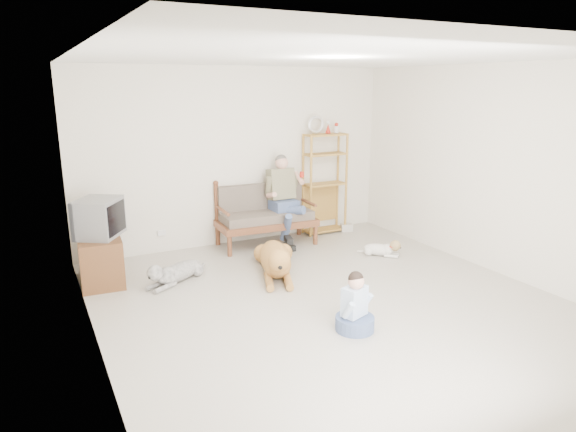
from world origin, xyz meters
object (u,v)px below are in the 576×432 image
etagere (325,183)px  golden_retriever (276,259)px  loveseat (265,214)px  tv_stand (100,259)px

etagere → golden_retriever: size_ratio=1.24×
loveseat → etagere: 1.22m
etagere → tv_stand: 3.76m
loveseat → golden_retriever: size_ratio=0.98×
etagere → tv_stand: size_ratio=2.08×
etagere → golden_retriever: etagere is taller
loveseat → tv_stand: loveseat is taller
etagere → golden_retriever: 2.22m
loveseat → etagere: etagere is taller
etagere → tv_stand: (-3.67, -0.61, -0.55)m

